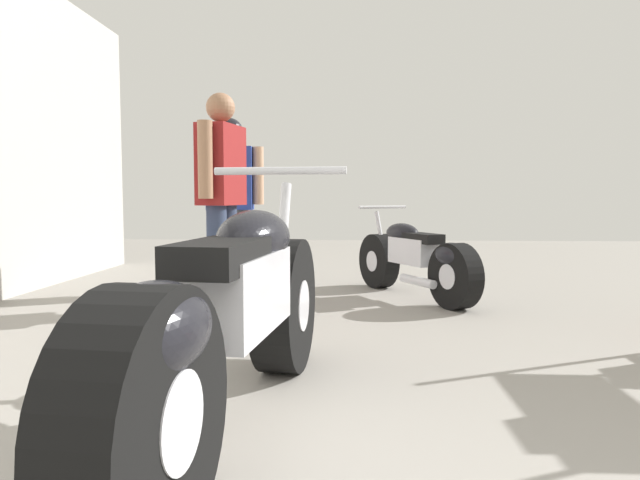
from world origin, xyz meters
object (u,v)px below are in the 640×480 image
at_px(mechanic_in_blue, 222,187).
at_px(mechanic_with_helmet, 230,188).
at_px(motorcycle_black_naked, 415,259).
at_px(motorcycle_maroon_cruiser, 233,319).

bearing_deg(mechanic_in_blue, mechanic_with_helmet, 97.36).
relative_size(motorcycle_black_naked, mechanic_in_blue, 0.94).
xyz_separation_m(motorcycle_black_naked, mechanic_in_blue, (-1.61, -0.52, 0.63)).
height_order(motorcycle_black_naked, mechanic_with_helmet, mechanic_with_helmet).
bearing_deg(motorcycle_maroon_cruiser, motorcycle_black_naked, 71.55).
xyz_separation_m(mechanic_in_blue, mechanic_with_helmet, (-0.11, 0.86, 0.01)).
relative_size(motorcycle_maroon_cruiser, mechanic_in_blue, 1.30).
bearing_deg(motorcycle_maroon_cruiser, mechanic_with_helmet, 102.03).
bearing_deg(mechanic_with_helmet, mechanic_in_blue, -82.64).
xyz_separation_m(motorcycle_black_naked, mechanic_with_helmet, (-1.73, 0.34, 0.64)).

